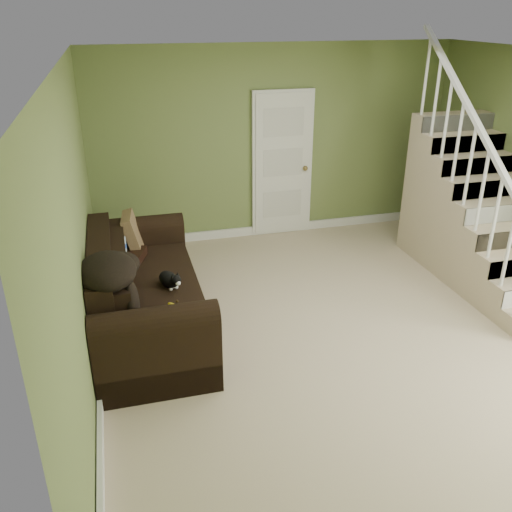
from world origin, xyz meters
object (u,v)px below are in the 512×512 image
side_table (120,279)px  banana (174,307)px  sofa (142,296)px  cat (169,280)px

side_table → banana: size_ratio=4.48×
sofa → cat: bearing=-31.7°
sofa → side_table: (-0.20, 0.55, -0.05)m
side_table → cat: 0.90m
side_table → banana: side_table is taller
side_table → cat: bearing=-56.9°
sofa → cat: (0.27, -0.16, 0.23)m
sofa → banana: size_ratio=12.89×
sofa → side_table: sofa is taller
banana → cat: bearing=59.8°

